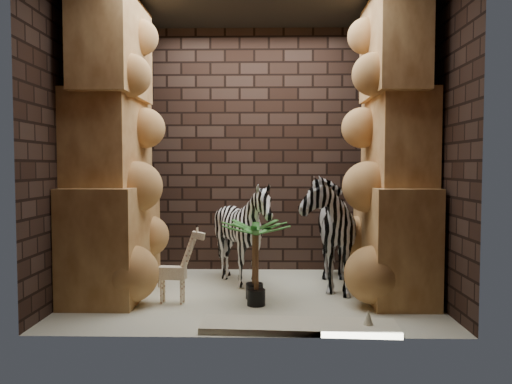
{
  "coord_description": "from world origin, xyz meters",
  "views": [
    {
      "loc": [
        0.15,
        -4.98,
        1.3
      ],
      "look_at": [
        0.04,
        0.15,
        1.04
      ],
      "focal_mm": 35.07,
      "sensor_mm": 36.0,
      "label": 1
    }
  ],
  "objects_px": {
    "zebra_left": "(243,239)",
    "palm_back": "(256,264)",
    "giraffe_toy": "(172,264)",
    "surfboard": "(299,326)",
    "zebra_right": "(325,220)",
    "palm_front": "(254,259)"
  },
  "relations": [
    {
      "from": "zebra_left",
      "to": "palm_back",
      "type": "relative_size",
      "value": 1.46
    },
    {
      "from": "zebra_right",
      "to": "palm_back",
      "type": "xyz_separation_m",
      "value": [
        -0.72,
        -0.74,
        -0.33
      ]
    },
    {
      "from": "giraffe_toy",
      "to": "surfboard",
      "type": "distance_m",
      "value": 1.4
    },
    {
      "from": "palm_back",
      "to": "palm_front",
      "type": "bearing_deg",
      "value": 95.45
    },
    {
      "from": "zebra_left",
      "to": "zebra_right",
      "type": "bearing_deg",
      "value": 14.18
    },
    {
      "from": "palm_back",
      "to": "surfboard",
      "type": "distance_m",
      "value": 0.85
    },
    {
      "from": "palm_front",
      "to": "palm_back",
      "type": "bearing_deg",
      "value": -84.55
    },
    {
      "from": "zebra_right",
      "to": "surfboard",
      "type": "height_order",
      "value": "zebra_right"
    },
    {
      "from": "giraffe_toy",
      "to": "zebra_right",
      "type": "bearing_deg",
      "value": 30.61
    },
    {
      "from": "zebra_right",
      "to": "zebra_left",
      "type": "relative_size",
      "value": 1.27
    },
    {
      "from": "palm_front",
      "to": "surfboard",
      "type": "distance_m",
      "value": 1.06
    },
    {
      "from": "zebra_right",
      "to": "palm_front",
      "type": "relative_size",
      "value": 1.84
    },
    {
      "from": "zebra_right",
      "to": "palm_back",
      "type": "distance_m",
      "value": 1.09
    },
    {
      "from": "giraffe_toy",
      "to": "palm_back",
      "type": "relative_size",
      "value": 0.96
    },
    {
      "from": "giraffe_toy",
      "to": "surfboard",
      "type": "relative_size",
      "value": 0.48
    },
    {
      "from": "zebra_right",
      "to": "palm_back",
      "type": "relative_size",
      "value": 1.86
    },
    {
      "from": "zebra_right",
      "to": "surfboard",
      "type": "distance_m",
      "value": 1.62
    },
    {
      "from": "palm_front",
      "to": "palm_back",
      "type": "distance_m",
      "value": 0.24
    },
    {
      "from": "giraffe_toy",
      "to": "surfboard",
      "type": "xyz_separation_m",
      "value": [
        1.15,
        -0.73,
        -0.35
      ]
    },
    {
      "from": "surfboard",
      "to": "palm_front",
      "type": "bearing_deg",
      "value": 115.38
    },
    {
      "from": "palm_front",
      "to": "palm_back",
      "type": "xyz_separation_m",
      "value": [
        0.02,
        -0.24,
        -0.0
      ]
    },
    {
      "from": "giraffe_toy",
      "to": "palm_front",
      "type": "relative_size",
      "value": 0.96
    }
  ]
}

